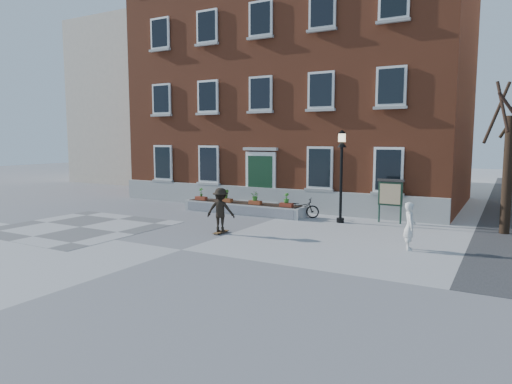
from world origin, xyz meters
The scene contains 11 objects.
ground centered at (0.00, 0.00, 0.00)m, with size 100.00×100.00×0.00m, color #9A9A9C.
checker_patch centered at (-6.00, 1.00, 0.01)m, with size 6.00×6.00×0.01m, color #565659.
distant_building centered at (-18.00, 20.00, 6.50)m, with size 10.00×12.00×13.00m, color beige.
bicycle centered at (0.85, 7.47, 0.45)m, with size 0.60×1.72×0.90m, color black.
bystander centered at (6.37, 3.61, 0.77)m, with size 0.56×0.37×1.54m, color silver.
brick_building centered at (-2.00, 13.98, 6.30)m, with size 18.40×10.85×12.60m.
planter_assembly centered at (-1.99, 7.18, 0.31)m, with size 6.20×1.12×1.15m.
bare_tree centered at (9.01, 8.01, 2.79)m, with size 1.83×1.83×6.16m.
lamp_post centered at (2.85, 7.17, 2.54)m, with size 0.40×0.40×3.93m.
notice_board centered at (4.71, 8.06, 1.26)m, with size 1.10×0.16×1.87m.
skateboarder centered at (-0.33, 2.77, 0.90)m, with size 1.20×0.89×1.73m.
Camera 1 is at (9.13, -11.32, 3.54)m, focal length 32.00 mm.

